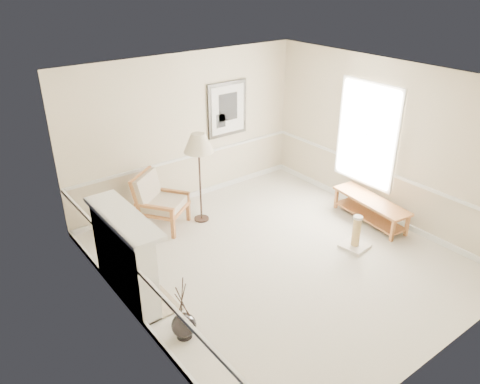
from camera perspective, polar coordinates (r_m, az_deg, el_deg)
name	(u,v)px	position (r m, az deg, el deg)	size (l,w,h in m)	color
ground	(279,258)	(7.74, 4.72, -8.01)	(5.50, 5.50, 0.00)	silver
room	(287,148)	(7.01, 5.71, 5.39)	(5.04, 5.54, 2.92)	beige
fireplace	(126,258)	(6.77, -13.78, -7.80)	(0.64, 1.64, 1.31)	white
floor_vase	(184,326)	(6.25, -6.86, -15.90)	(0.32, 0.32, 0.94)	black
armchair	(157,199)	(8.49, -10.10, -0.83)	(1.08, 1.09, 1.00)	#AA5936
floor_lamp	(199,145)	(8.20, -5.08, 5.70)	(0.54, 0.54, 1.70)	black
bench	(370,207)	(8.94, 15.61, -1.73)	(0.64, 1.61, 0.45)	#AA5936
scratching_post	(356,238)	(8.12, 13.91, -5.43)	(0.47, 0.47, 0.60)	white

